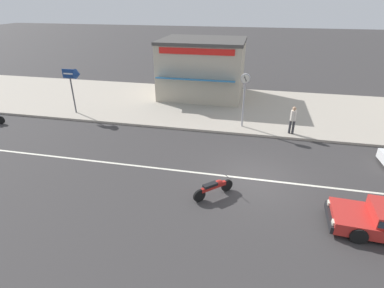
% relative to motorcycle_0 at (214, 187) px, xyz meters
% --- Properties ---
extents(ground_plane, '(160.00, 160.00, 0.00)m').
position_rel_motorcycle_0_xyz_m(ground_plane, '(1.70, 1.69, -0.43)').
color(ground_plane, '#383535').
extents(lane_centre_stripe, '(50.40, 0.14, 0.01)m').
position_rel_motorcycle_0_xyz_m(lane_centre_stripe, '(1.70, 1.69, -0.42)').
color(lane_centre_stripe, silver).
rests_on(lane_centre_stripe, ground).
extents(kerb_strip, '(68.00, 10.00, 0.15)m').
position_rel_motorcycle_0_xyz_m(kerb_strip, '(1.70, 11.59, -0.35)').
color(kerb_strip, '#ADA393').
rests_on(kerb_strip, ground).
extents(motorcycle_0, '(1.52, 1.45, 0.80)m').
position_rel_motorcycle_0_xyz_m(motorcycle_0, '(0.00, 0.00, 0.00)').
color(motorcycle_0, black).
rests_on(motorcycle_0, ground).
extents(street_clock, '(0.59, 0.22, 3.42)m').
position_rel_motorcycle_0_xyz_m(street_clock, '(0.70, 7.74, 2.22)').
color(street_clock, '#9E9EA3').
rests_on(street_clock, kerb_strip).
extents(arrow_signboard, '(1.35, 0.68, 3.17)m').
position_rel_motorcycle_0_xyz_m(arrow_signboard, '(-10.81, 7.77, 2.38)').
color(arrow_signboard, '#4C4C51').
rests_on(arrow_signboard, kerb_strip).
extents(pedestrian_near_clock, '(0.34, 0.34, 1.72)m').
position_rel_motorcycle_0_xyz_m(pedestrian_near_clock, '(3.73, 7.22, 0.73)').
color(pedestrian_near_clock, '#333338').
rests_on(pedestrian_near_clock, kerb_strip).
extents(shopfront_corner_warung, '(6.72, 6.30, 4.57)m').
position_rel_motorcycle_0_xyz_m(shopfront_corner_warung, '(-3.10, 14.08, 2.01)').
color(shopfront_corner_warung, '#B2A893').
rests_on(shopfront_corner_warung, kerb_strip).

